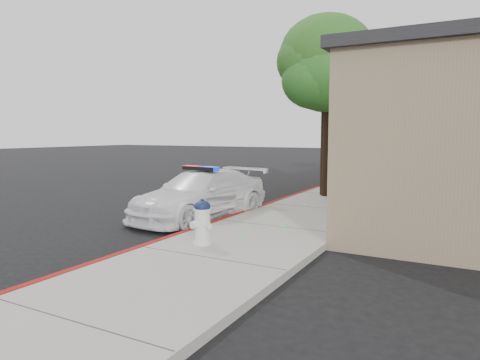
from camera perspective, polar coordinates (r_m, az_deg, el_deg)
name	(u,v)px	position (r m, az deg, el deg)	size (l,w,h in m)	color
ground	(217,225)	(11.24, -3.02, -5.98)	(120.00, 120.00, 0.00)	black
sidewalk	(315,210)	(13.24, 9.81, -3.88)	(3.20, 60.00, 0.15)	gray
red_curb	(268,206)	(13.80, 3.74, -3.38)	(0.14, 60.00, 0.16)	maroon
police_car	(201,194)	(12.11, -5.21, -1.88)	(2.45, 4.82, 1.46)	white
fire_hydrant	(202,222)	(8.69, -5.00, -5.52)	(0.52, 0.46, 0.91)	white
street_tree_near	(328,79)	(15.64, 11.52, 12.94)	(3.03, 3.01, 5.49)	black
street_tree_mid	(327,60)	(16.03, 11.38, 15.28)	(3.35, 3.42, 6.35)	black
street_tree_far	(376,106)	(23.72, 17.54, 9.27)	(2.76, 2.55, 4.81)	black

